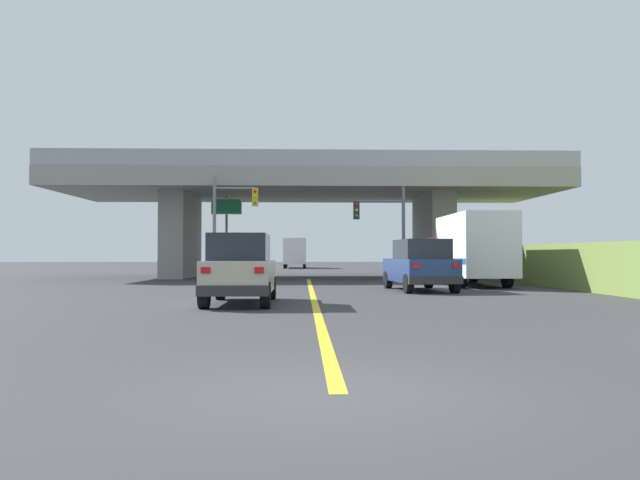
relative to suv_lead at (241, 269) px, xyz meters
name	(u,v)px	position (x,y,z in m)	size (l,w,h in m)	color
ground	(308,277)	(2.15, 20.42, -1.01)	(160.00, 160.00, 0.00)	#353538
overpass_bridge	(308,197)	(2.15, 20.42, 4.07)	(29.94, 10.65, 7.15)	gray
lane_divider_stripe	(313,297)	(2.15, 2.92, -1.01)	(0.20, 28.64, 0.01)	yellow
suv_lead	(241,269)	(0.00, 0.00, 0.00)	(1.88, 4.38, 2.02)	#B7B29E
suv_crossing	(420,265)	(6.43, 6.18, 0.00)	(2.35, 4.70, 2.02)	navy
box_truck	(471,249)	(9.60, 10.25, 0.68)	(2.33, 7.54, 3.24)	red
traffic_signal_nearside	(386,222)	(6.24, 14.48, 2.13)	(2.77, 0.36, 5.06)	#56595E
traffic_signal_farside	(229,215)	(-2.12, 14.70, 2.53)	(2.41, 0.36, 5.63)	slate
highway_sign	(226,217)	(-2.72, 18.52, 2.67)	(1.82, 0.17, 4.93)	#56595E
semi_truck_distant	(295,253)	(1.03, 46.22, 0.61)	(2.33, 6.43, 3.10)	navy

